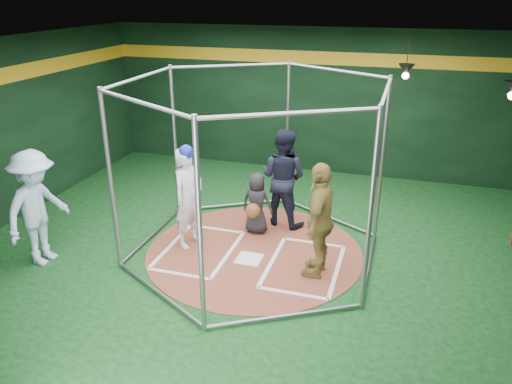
% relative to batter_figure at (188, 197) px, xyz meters
% --- Properties ---
extents(room_shell, '(10.10, 9.10, 3.53)m').
position_rel_batter_figure_xyz_m(room_shell, '(1.18, 0.09, 0.81)').
color(room_shell, '#0B3411').
rests_on(room_shell, ground).
extents(clay_disc, '(3.80, 3.80, 0.01)m').
position_rel_batter_figure_xyz_m(clay_disc, '(1.18, 0.08, -0.94)').
color(clay_disc, brown).
rests_on(clay_disc, ground).
extents(home_plate, '(0.43, 0.43, 0.01)m').
position_rel_batter_figure_xyz_m(home_plate, '(1.18, -0.22, -0.92)').
color(home_plate, white).
rests_on(home_plate, clay_disc).
extents(batter_box_left, '(1.17, 1.77, 0.01)m').
position_rel_batter_figure_xyz_m(batter_box_left, '(0.23, -0.17, -0.92)').
color(batter_box_left, white).
rests_on(batter_box_left, clay_disc).
extents(batter_box_right, '(1.17, 1.77, 0.01)m').
position_rel_batter_figure_xyz_m(batter_box_right, '(2.13, -0.17, -0.92)').
color(batter_box_right, white).
rests_on(batter_box_right, clay_disc).
extents(batting_cage, '(4.05, 4.67, 3.00)m').
position_rel_batter_figure_xyz_m(batting_cage, '(1.18, 0.08, 0.56)').
color(batting_cage, gray).
rests_on(batting_cage, ground).
extents(pendant_lamp_near, '(0.34, 0.34, 0.90)m').
position_rel_batter_figure_xyz_m(pendant_lamp_near, '(3.38, 3.68, 1.80)').
color(pendant_lamp_near, black).
rests_on(pendant_lamp_near, room_shell).
extents(batter_figure, '(0.60, 0.75, 1.87)m').
position_rel_batter_figure_xyz_m(batter_figure, '(0.00, 0.00, 0.00)').
color(batter_figure, silver).
rests_on(batter_figure, clay_disc).
extents(visitor_leopard, '(0.54, 1.14, 1.90)m').
position_rel_batter_figure_xyz_m(visitor_leopard, '(2.38, -0.30, 0.02)').
color(visitor_leopard, tan).
rests_on(visitor_leopard, clay_disc).
extents(catcher_figure, '(0.60, 0.59, 1.18)m').
position_rel_batter_figure_xyz_m(catcher_figure, '(1.00, 0.81, -0.34)').
color(catcher_figure, black).
rests_on(catcher_figure, clay_disc).
extents(umpire, '(1.09, 0.94, 1.91)m').
position_rel_batter_figure_xyz_m(umpire, '(1.37, 1.34, 0.03)').
color(umpire, black).
rests_on(umpire, clay_disc).
extents(bystander_blue, '(0.82, 1.32, 1.97)m').
position_rel_batter_figure_xyz_m(bystander_blue, '(-2.13, -1.27, 0.04)').
color(bystander_blue, '#AEC8E6').
rests_on(bystander_blue, ground).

